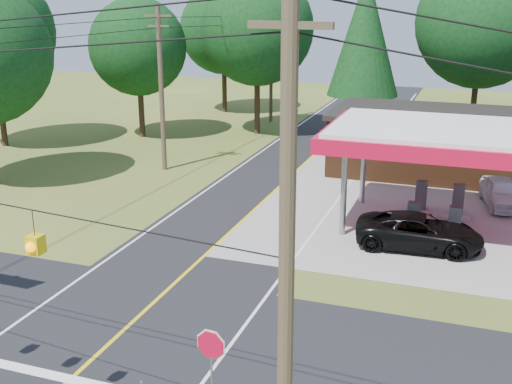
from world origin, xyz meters
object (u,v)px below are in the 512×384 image
(suv_car, at_px, (419,232))
(octagonal_stop_sign, at_px, (211,351))
(gas_canopy, at_px, (443,140))
(sedan_car, at_px, (502,193))

(suv_car, xyz_separation_m, octagonal_stop_sign, (-4.00, -13.63, 1.13))
(gas_canopy, relative_size, octagonal_stop_sign, 4.21)
(suv_car, xyz_separation_m, sedan_car, (3.50, 7.31, -0.02))
(gas_canopy, distance_m, octagonal_stop_sign, 17.40)
(gas_canopy, xyz_separation_m, suv_car, (-0.50, -3.00, -3.51))
(suv_car, bearing_deg, octagonal_stop_sign, 160.43)
(suv_car, distance_m, sedan_car, 8.10)
(gas_canopy, bearing_deg, suv_car, -99.46)
(gas_canopy, height_order, suv_car, gas_canopy)
(gas_canopy, height_order, sedan_car, gas_canopy)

